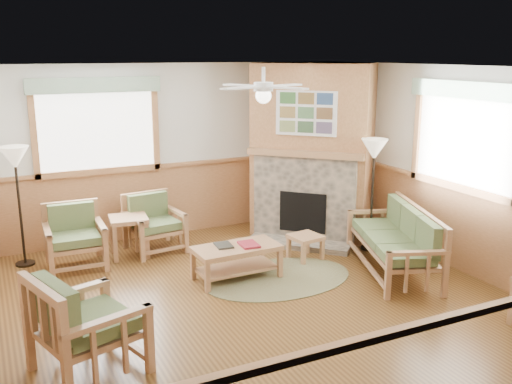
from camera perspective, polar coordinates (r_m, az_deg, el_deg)
name	(u,v)px	position (r m, az deg, el deg)	size (l,w,h in m)	color
floor	(251,304)	(6.79, -0.47, -11.17)	(6.00, 6.00, 0.01)	brown
ceiling	(251,68)	(6.15, -0.52, 12.31)	(6.00, 6.00, 0.01)	white
wall_back	(169,151)	(9.08, -8.66, 4.10)	(6.00, 0.02, 2.70)	white
wall_front	(448,291)	(3.97, 18.66, -9.37)	(6.00, 0.02, 2.70)	white
wall_right	(454,168)	(8.06, 19.18, 2.24)	(0.02, 6.00, 2.70)	white
wainscot	(251,260)	(6.57, -0.48, -6.78)	(6.00, 6.00, 1.10)	#AB7246
fireplace	(313,150)	(9.06, 5.69, 4.17)	(2.20, 2.20, 2.70)	#AB7246
window_back	(93,76)	(8.66, -15.95, 11.12)	(1.90, 0.16, 1.50)	white
window_right	(471,79)	(7.75, 20.72, 10.50)	(0.16, 1.90, 1.50)	white
ceiling_fan	(264,70)	(6.55, 0.76, 12.06)	(1.24, 1.24, 0.36)	white
sofa	(393,240)	(7.82, 13.53, -4.70)	(0.76, 1.86, 0.86)	#A2734C
armchair_back_left	(75,237)	(8.11, -17.66, -4.34)	(0.76, 0.76, 0.85)	#A2734C
armchair_back_right	(155,224)	(8.50, -10.10, -3.13)	(0.74, 0.74, 0.83)	#A2734C
armchair_left	(88,323)	(5.51, -16.49, -12.43)	(0.86, 0.86, 0.96)	#A2734C
coffee_table	(237,262)	(7.42, -1.94, -7.04)	(1.10, 0.55, 0.44)	#A2734C
end_table_chairs	(129,236)	(8.39, -12.56, -4.35)	(0.52, 0.50, 0.58)	#A2734C
footstool	(305,247)	(8.13, 4.96, -5.51)	(0.41, 0.41, 0.35)	#A2734C
braided_rug	(278,278)	(7.49, 2.24, -8.60)	(1.99, 1.99, 0.01)	brown
floor_lamp_left	(20,207)	(8.33, -22.56, -1.36)	(0.38, 0.38, 1.66)	black
floor_lamp_right	(372,195)	(8.48, 11.54, -0.28)	(0.38, 0.38, 1.67)	black
book_red	(249,243)	(7.35, -0.73, -5.16)	(0.22, 0.30, 0.03)	maroon
book_dark	(224,244)	(7.34, -3.26, -5.25)	(0.20, 0.27, 0.03)	#262520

